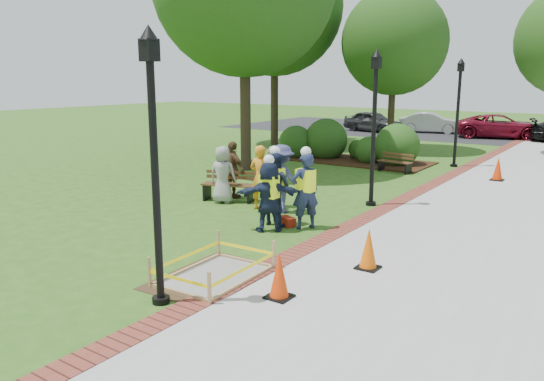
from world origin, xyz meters
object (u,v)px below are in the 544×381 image
Objects in this scene: cone_front at (279,277)px; lamp_near at (154,148)px; hivis_worker_b at (305,188)px; hivis_worker_a at (269,193)px; hivis_worker_c at (275,186)px; wet_concrete_pad at (215,266)px; bench_near at (229,192)px.

lamp_near is (-1.46, -1.20, 2.10)m from cone_front.
hivis_worker_b is at bearing 115.43° from cone_front.
hivis_worker_a is at bearing 101.83° from lamp_near.
hivis_worker_c reaches higher than cone_front.
wet_concrete_pad is at bearing 89.53° from lamp_near.
bench_near is at bearing 135.73° from cone_front.
hivis_worker_a is at bearing -34.43° from bench_near.
bench_near is 3.37m from hivis_worker_a.
hivis_worker_b reaches higher than cone_front.
wet_concrete_pad is 1.21× the size of hivis_worker_b.
wet_concrete_pad is 1.31× the size of hivis_worker_a.
hivis_worker_a reaches higher than bench_near.
hivis_worker_a is 0.61m from hivis_worker_c.
lamp_near reaches higher than wet_concrete_pad.
hivis_worker_b is at bearing 93.73° from lamp_near.
hivis_worker_c reaches higher than hivis_worker_a.
wet_concrete_pad is 3.02× the size of cone_front.
bench_near is 0.91× the size of hivis_worker_a.
cone_front is at bearing 39.30° from lamp_near.
hivis_worker_b is at bearing 49.03° from hivis_worker_a.
bench_near is 7.49m from lamp_near.
bench_near is 0.84× the size of hivis_worker_b.
lamp_near reaches higher than cone_front.
lamp_near is 2.22× the size of hivis_worker_c.
hivis_worker_c is (-0.79, -0.10, -0.02)m from hivis_worker_b.
hivis_worker_c is at bearing 125.19° from cone_front.
hivis_worker_a is 0.94× the size of hivis_worker_c.
hivis_worker_a is at bearing -130.97° from hivis_worker_b.
hivis_worker_c is (-0.22, 0.57, 0.05)m from hivis_worker_a.
wet_concrete_pad is at bearing -84.79° from hivis_worker_b.
hivis_worker_b reaches higher than bench_near.
cone_front is 2.83m from lamp_near.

